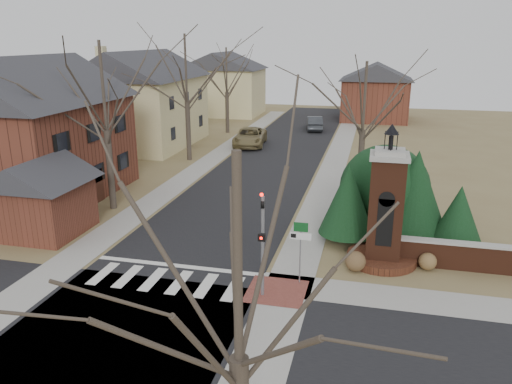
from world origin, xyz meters
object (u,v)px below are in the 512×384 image
(brick_gate_monument, at_px, (385,218))
(pickup_truck, at_px, (250,137))
(sign_post, at_px, (300,241))
(distant_car, at_px, (315,123))
(traffic_signal_pole, at_px, (263,236))

(brick_gate_monument, height_order, pickup_truck, brick_gate_monument)
(sign_post, height_order, brick_gate_monument, brick_gate_monument)
(sign_post, relative_size, distant_car, 0.58)
(brick_gate_monument, height_order, distant_car, brick_gate_monument)
(traffic_signal_pole, height_order, brick_gate_monument, brick_gate_monument)
(sign_post, xyz_separation_m, brick_gate_monument, (3.41, 3.01, 0.22))
(brick_gate_monument, xyz_separation_m, pickup_truck, (-12.40, 23.92, -1.33))
(brick_gate_monument, xyz_separation_m, distant_car, (-7.40, 33.80, -1.38))
(traffic_signal_pole, bearing_deg, brick_gate_monument, 43.24)
(sign_post, xyz_separation_m, distant_car, (-3.99, 36.81, -1.17))
(sign_post, bearing_deg, pickup_truck, 108.47)
(pickup_truck, bearing_deg, traffic_signal_pole, -81.14)
(traffic_signal_pole, relative_size, brick_gate_monument, 0.69)
(traffic_signal_pole, xyz_separation_m, distant_car, (-2.70, 38.23, -1.80))
(traffic_signal_pole, bearing_deg, sign_post, 47.57)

